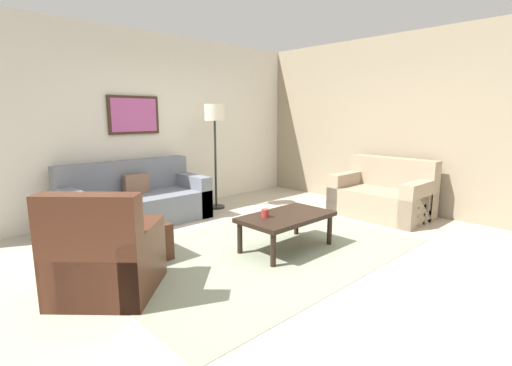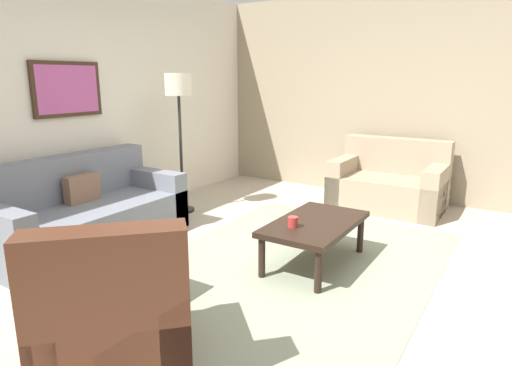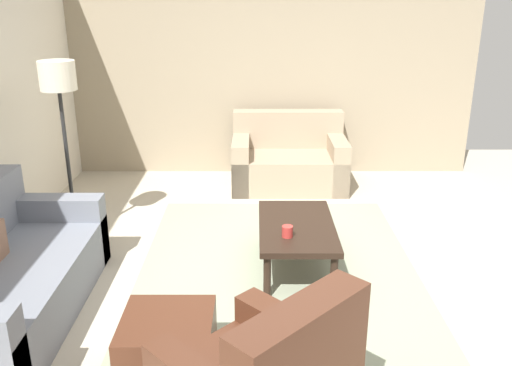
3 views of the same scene
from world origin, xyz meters
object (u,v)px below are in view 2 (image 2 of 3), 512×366
object	(u,v)px
coffee_table	(315,226)
ottoman	(126,278)
armchair_leather	(116,325)
lamp_standing	(179,99)
framed_artwork	(67,89)
couch_main	(82,215)
couch_loveseat	(390,185)
cup	(293,222)

from	to	relation	value
coffee_table	ottoman	bearing A→B (deg)	147.60
ottoman	coffee_table	bearing A→B (deg)	-32.40
armchair_leather	coffee_table	size ratio (longest dim) A/B	1.03
coffee_table	lamp_standing	world-z (taller)	lamp_standing
coffee_table	framed_artwork	xyz separation A→B (m)	(-0.51, 2.67, 1.18)
couch_main	armchair_leather	bearing A→B (deg)	-121.85
couch_loveseat	framed_artwork	bearing A→B (deg)	134.79
cup	couch_loveseat	bearing A→B (deg)	-3.50
ottoman	framed_artwork	xyz separation A→B (m)	(0.90, 1.78, 1.34)
ottoman	lamp_standing	size ratio (longest dim) A/B	0.33
armchair_leather	coffee_table	xyz separation A→B (m)	(1.99, -0.30, 0.05)
armchair_leather	ottoman	xyz separation A→B (m)	(0.58, 0.59, -0.11)
ottoman	lamp_standing	world-z (taller)	lamp_standing
couch_loveseat	armchair_leather	world-z (taller)	armchair_leather
framed_artwork	ottoman	bearing A→B (deg)	-116.80
armchair_leather	ottoman	size ratio (longest dim) A/B	2.02
ottoman	lamp_standing	distance (m)	2.63
ottoman	cup	xyz separation A→B (m)	(1.15, -0.80, 0.26)
couch_loveseat	framed_artwork	world-z (taller)	framed_artwork
couch_loveseat	coffee_table	bearing A→B (deg)	178.56
couch_main	framed_artwork	world-z (taller)	framed_artwork
couch_main	lamp_standing	size ratio (longest dim) A/B	1.15
lamp_standing	framed_artwork	xyz separation A→B (m)	(-1.10, 0.57, 0.13)
couch_main	ottoman	world-z (taller)	couch_main
ottoman	coffee_table	size ratio (longest dim) A/B	0.51
ottoman	couch_loveseat	bearing A→B (deg)	-14.71
coffee_table	lamp_standing	xyz separation A→B (m)	(0.59, 2.10, 1.05)
couch_loveseat	cup	world-z (taller)	couch_loveseat
ottoman	framed_artwork	bearing A→B (deg)	63.20
armchair_leather	cup	size ratio (longest dim) A/B	12.25
couch_loveseat	lamp_standing	world-z (taller)	lamp_standing
couch_main	ottoman	distance (m)	1.49
ottoman	lamp_standing	bearing A→B (deg)	31.28
couch_loveseat	ottoman	distance (m)	3.72
armchair_leather	framed_artwork	world-z (taller)	framed_artwork
armchair_leather	ottoman	distance (m)	0.83
couch_loveseat	couch_main	bearing A→B (deg)	142.41
armchair_leather	lamp_standing	size ratio (longest dim) A/B	0.66
couch_main	framed_artwork	distance (m)	1.34
ottoman	coffee_table	world-z (taller)	coffee_table
cup	framed_artwork	distance (m)	2.80
couch_main	cup	xyz separation A→B (m)	(0.53, -2.15, 0.16)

